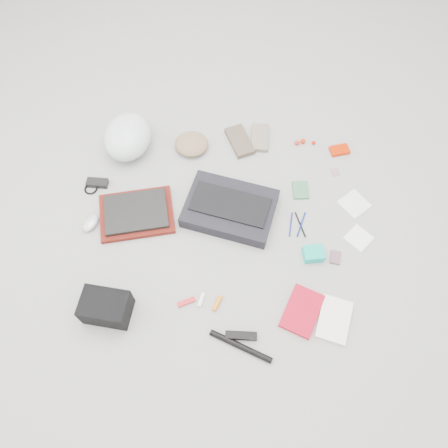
{
  "coord_description": "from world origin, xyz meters",
  "views": [
    {
      "loc": [
        0.03,
        -1.08,
        2.04
      ],
      "look_at": [
        0.0,
        0.0,
        0.05
      ],
      "focal_mm": 35.0,
      "sensor_mm": 36.0,
      "label": 1
    }
  ],
  "objects_px": {
    "camera_bag": "(106,307)",
    "book_red": "(302,311)",
    "bike_helmet": "(128,137)",
    "laptop": "(136,212)",
    "accordion_wallet": "(313,254)",
    "messenger_bag": "(230,208)"
  },
  "relations": [
    {
      "from": "bike_helmet",
      "to": "accordion_wallet",
      "type": "height_order",
      "value": "bike_helmet"
    },
    {
      "from": "bike_helmet",
      "to": "accordion_wallet",
      "type": "xyz_separation_m",
      "value": [
        1.02,
        -0.67,
        -0.07
      ]
    },
    {
      "from": "messenger_bag",
      "to": "book_red",
      "type": "distance_m",
      "value": 0.65
    },
    {
      "from": "laptop",
      "to": "bike_helmet",
      "type": "xyz_separation_m",
      "value": [
        -0.09,
        0.46,
        0.06
      ]
    },
    {
      "from": "bike_helmet",
      "to": "camera_bag",
      "type": "height_order",
      "value": "bike_helmet"
    },
    {
      "from": "messenger_bag",
      "to": "laptop",
      "type": "height_order",
      "value": "messenger_bag"
    },
    {
      "from": "laptop",
      "to": "accordion_wallet",
      "type": "bearing_deg",
      "value": -24.12
    },
    {
      "from": "book_red",
      "to": "accordion_wallet",
      "type": "relative_size",
      "value": 2.28
    },
    {
      "from": "messenger_bag",
      "to": "book_red",
      "type": "bearing_deg",
      "value": -41.66
    },
    {
      "from": "laptop",
      "to": "accordion_wallet",
      "type": "relative_size",
      "value": 3.26
    },
    {
      "from": "laptop",
      "to": "bike_helmet",
      "type": "height_order",
      "value": "bike_helmet"
    },
    {
      "from": "messenger_bag",
      "to": "book_red",
      "type": "xyz_separation_m",
      "value": [
        0.36,
        -0.54,
        -0.03
      ]
    },
    {
      "from": "laptop",
      "to": "camera_bag",
      "type": "xyz_separation_m",
      "value": [
        -0.07,
        -0.54,
        0.03
      ]
    },
    {
      "from": "book_red",
      "to": "accordion_wallet",
      "type": "distance_m",
      "value": 0.3
    },
    {
      "from": "book_red",
      "to": "messenger_bag",
      "type": "bearing_deg",
      "value": 147.1
    },
    {
      "from": "camera_bag",
      "to": "accordion_wallet",
      "type": "xyz_separation_m",
      "value": [
        0.99,
        0.32,
        -0.05
      ]
    },
    {
      "from": "camera_bag",
      "to": "book_red",
      "type": "distance_m",
      "value": 0.92
    },
    {
      "from": "laptop",
      "to": "camera_bag",
      "type": "distance_m",
      "value": 0.54
    },
    {
      "from": "camera_bag",
      "to": "accordion_wallet",
      "type": "height_order",
      "value": "camera_bag"
    },
    {
      "from": "bike_helmet",
      "to": "laptop",
      "type": "bearing_deg",
      "value": -70.82
    },
    {
      "from": "bike_helmet",
      "to": "accordion_wallet",
      "type": "distance_m",
      "value": 1.22
    },
    {
      "from": "camera_bag",
      "to": "book_red",
      "type": "xyz_separation_m",
      "value": [
        0.92,
        0.03,
        -0.06
      ]
    }
  ]
}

